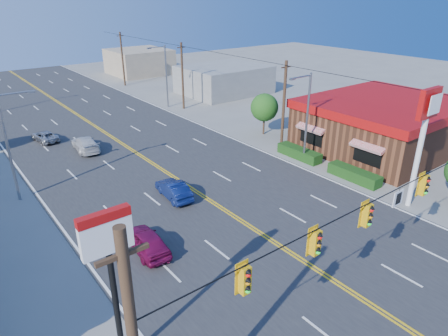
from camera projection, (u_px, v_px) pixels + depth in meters
ground at (365, 302)px, 19.76m from camera, size 160.00×160.00×0.00m
road at (164, 171)px, 34.24m from camera, size 20.00×120.00×0.06m
signal_span at (380, 218)px, 17.72m from camera, size 24.32×0.34×9.00m
kfc at (383, 124)px, 38.61m from camera, size 16.30×12.40×4.70m
kfc_pylon at (425, 125)px, 26.36m from camera, size 2.20×0.36×8.50m
pizza_hut_sign at (110, 261)px, 14.42m from camera, size 1.90×0.30×6.85m
streetlight_se at (306, 114)px, 34.11m from camera, size 2.55×0.25×8.00m
streetlight_ne at (165, 73)px, 51.49m from camera, size 2.55×0.25×8.00m
streetlight_sw at (10, 142)px, 27.84m from camera, size 2.55×0.25×8.00m
utility_pole_near at (284, 106)px, 37.92m from camera, size 0.28×0.28×8.40m
utility_pole_mid at (183, 77)px, 50.96m from camera, size 0.28×0.28×8.40m
utility_pole_far at (123, 59)px, 63.99m from camera, size 0.28×0.28×8.40m
tree_kfc_rear at (264, 107)px, 42.05m from camera, size 2.94×2.94×4.41m
bld_east_mid at (224, 79)px, 60.22m from camera, size 12.00×10.00×4.00m
bld_east_far at (139, 62)px, 74.39m from camera, size 10.00×10.00×4.40m
car_magenta at (147, 242)px, 23.34m from camera, size 1.89×4.12×1.37m
car_blue at (174, 190)px, 29.50m from camera, size 1.73×4.05×1.30m
car_white at (85, 144)px, 38.34m from camera, size 2.35×4.84×1.36m
car_silver at (45, 137)px, 40.78m from camera, size 2.20×3.99×1.06m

